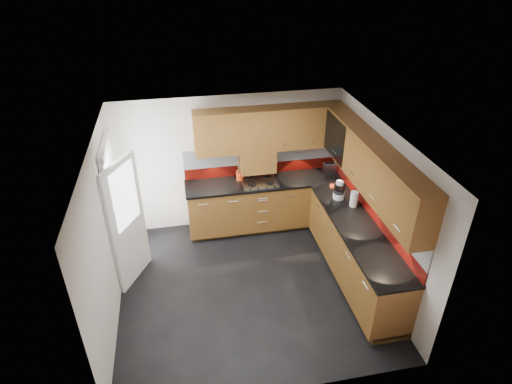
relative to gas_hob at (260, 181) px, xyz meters
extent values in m
cube|color=black|center=(-0.45, -1.47, -0.97)|extent=(4.00, 3.80, 0.02)
cube|color=white|center=(-0.45, -1.47, 1.49)|extent=(4.00, 3.80, 0.10)
cube|color=beige|center=(-0.45, 0.37, 0.24)|extent=(4.00, 0.08, 2.64)
cube|color=beige|center=(-0.45, -3.31, 0.24)|extent=(4.00, 0.08, 2.64)
cube|color=beige|center=(-2.39, -1.47, 0.24)|extent=(0.08, 3.80, 2.64)
cube|color=beige|center=(1.49, -1.47, 0.24)|extent=(0.08, 3.80, 2.64)
cube|color=brown|center=(0.10, 0.03, -0.48)|extent=(2.70, 0.60, 0.95)
cube|color=brown|center=(1.15, -1.57, -0.48)|extent=(0.60, 2.60, 0.95)
cube|color=#432E12|center=(0.10, 0.06, -0.91)|extent=(2.70, 0.54, 0.10)
cube|color=#432E12|center=(1.18, -1.57, -0.91)|extent=(0.54, 2.60, 0.10)
cube|color=black|center=(0.09, 0.02, -0.04)|extent=(2.72, 0.62, 0.04)
cube|color=black|center=(1.14, -1.59, -0.04)|extent=(0.62, 2.60, 0.04)
cube|color=maroon|center=(0.10, 0.32, 0.08)|extent=(2.70, 0.02, 0.20)
cube|color=silver|center=(0.10, 0.32, 0.35)|extent=(2.70, 0.02, 0.34)
cube|color=maroon|center=(1.44, -1.27, 0.08)|extent=(0.02, 3.20, 0.20)
cube|color=silver|center=(1.44, -1.27, 0.35)|extent=(0.02, 3.20, 0.34)
cube|color=brown|center=(0.20, 0.17, 0.88)|extent=(2.50, 0.33, 0.72)
cube|color=brown|center=(1.28, -1.43, 0.88)|extent=(0.33, 2.87, 0.72)
cube|color=silver|center=(0.05, -0.01, 0.67)|extent=(1.80, 0.01, 0.16)
cube|color=silver|center=(1.11, -1.47, 0.67)|extent=(0.01, 2.00, 0.16)
cube|color=brown|center=(0.00, 0.17, 0.32)|extent=(0.60, 0.33, 0.40)
cube|color=black|center=(1.11, -0.40, 0.88)|extent=(0.01, 0.80, 0.66)
cube|color=#FFD18C|center=(1.42, -0.40, 0.88)|extent=(0.01, 0.76, 0.64)
cube|color=black|center=(1.28, -0.40, 0.90)|extent=(0.29, 0.76, 0.01)
cylinder|color=black|center=(1.28, -0.65, 1.00)|extent=(0.07, 0.07, 0.16)
cylinder|color=black|center=(1.28, -0.50, 1.00)|extent=(0.07, 0.07, 0.16)
cylinder|color=white|center=(1.28, -0.35, 1.00)|extent=(0.07, 0.07, 0.16)
cylinder|color=black|center=(1.28, -0.20, 1.00)|extent=(0.07, 0.07, 0.16)
cube|color=white|center=(-2.31, -0.57, 0.06)|extent=(0.06, 0.95, 2.04)
cube|color=white|center=(-2.13, -0.92, 0.04)|extent=(0.42, 0.73, 1.98)
cube|color=white|center=(-2.10, -0.92, 0.49)|extent=(0.28, 0.50, 0.90)
cube|color=silver|center=(0.00, 0.01, -0.01)|extent=(0.60, 0.52, 0.02)
torus|color=black|center=(-0.16, -0.11, 0.02)|extent=(0.13, 0.13, 0.02)
torus|color=black|center=(0.16, -0.11, 0.02)|extent=(0.13, 0.13, 0.02)
torus|color=black|center=(-0.16, 0.14, 0.02)|extent=(0.13, 0.13, 0.02)
torus|color=black|center=(0.16, 0.14, 0.02)|extent=(0.13, 0.13, 0.02)
cube|color=black|center=(0.00, -0.24, 0.00)|extent=(0.46, 0.04, 0.02)
cylinder|color=red|center=(-0.31, 0.16, 0.06)|extent=(0.13, 0.13, 0.16)
cylinder|color=brown|center=(-0.32, 0.19, 0.26)|extent=(0.06, 0.03, 0.31)
cylinder|color=brown|center=(-0.31, 0.19, 0.25)|extent=(0.06, 0.02, 0.29)
cylinder|color=brown|center=(-0.33, 0.18, 0.27)|extent=(0.06, 0.04, 0.33)
cylinder|color=brown|center=(-0.30, 0.18, 0.24)|extent=(0.05, 0.04, 0.27)
cylinder|color=brown|center=(-0.33, 0.17, 0.25)|extent=(0.03, 0.06, 0.30)
cube|color=silver|center=(1.30, 0.14, 0.06)|extent=(0.23, 0.15, 0.16)
cube|color=black|center=(1.30, 0.14, 0.15)|extent=(0.18, 0.03, 0.01)
cube|color=black|center=(1.30, 0.17, 0.15)|extent=(0.18, 0.03, 0.01)
cylinder|color=white|center=(1.14, -0.75, 0.04)|extent=(0.18, 0.18, 0.10)
cylinder|color=black|center=(1.14, -0.75, 0.17)|extent=(0.17, 0.17, 0.16)
cylinder|color=white|center=(1.14, -0.75, 0.27)|extent=(0.12, 0.12, 0.04)
cylinder|color=white|center=(1.28, -1.02, 0.11)|extent=(0.14, 0.14, 0.25)
cube|color=red|center=(1.21, -0.39, -0.01)|extent=(0.18, 0.17, 0.02)
camera|label=1|loc=(-1.29, -6.24, 3.58)|focal=30.00mm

